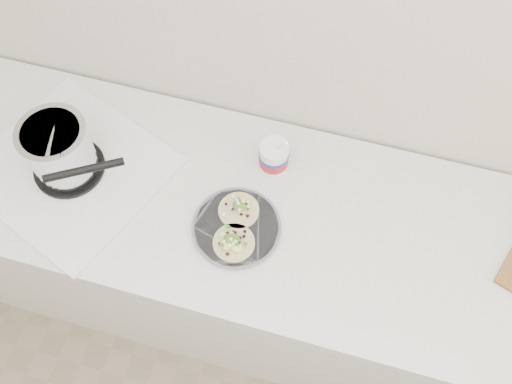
# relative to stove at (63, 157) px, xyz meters

# --- Properties ---
(counter) EXTENTS (2.44, 0.66, 0.90)m
(counter) POSITION_rel_stove_xyz_m (0.63, 0.04, -0.53)
(counter) COLOR silver
(counter) RESTS_ON ground
(stove) EXTENTS (0.66, 0.64, 0.25)m
(stove) POSITION_rel_stove_xyz_m (0.00, 0.00, 0.00)
(stove) COLOR silver
(stove) RESTS_ON counter
(taco_plate) EXTENTS (0.26, 0.26, 0.04)m
(taco_plate) POSITION_rel_stove_xyz_m (0.54, -0.05, -0.07)
(taco_plate) COLOR #5C5C63
(taco_plate) RESTS_ON counter
(tub) EXTENTS (0.09, 0.09, 0.20)m
(tub) POSITION_rel_stove_xyz_m (0.59, 0.18, -0.02)
(tub) COLOR white
(tub) RESTS_ON counter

